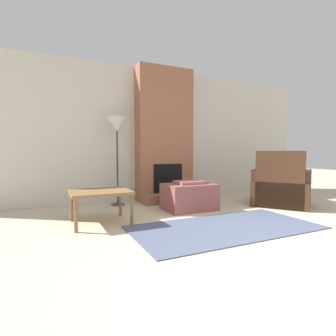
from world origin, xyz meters
TOP-DOWN VIEW (x-y plane):
  - ground_plane at (0.00, 0.00)m, footprint 24.00×24.00m
  - wall_back at (0.00, 3.42)m, footprint 7.16×0.06m
  - fireplace at (0.00, 3.20)m, footprint 1.13×0.65m
  - ottoman at (-0.01, 2.19)m, footprint 0.82×0.59m
  - armchair at (1.61, 1.76)m, footprint 1.23×1.24m
  - side_table at (-1.51, 1.95)m, footprint 0.76×0.65m
  - floor_lamp_left at (-0.99, 3.07)m, footprint 0.39×0.39m
  - area_rug at (-0.12, 1.08)m, footprint 2.37×1.17m

SIDE VIEW (x-z plane):
  - ground_plane at x=0.00m, z-range 0.00..0.00m
  - area_rug at x=-0.12m, z-range 0.00..0.01m
  - ottoman at x=-0.01m, z-range -0.02..0.46m
  - armchair at x=1.61m, z-range -0.18..0.79m
  - side_table at x=-1.51m, z-range 0.17..0.61m
  - fireplace at x=0.00m, z-range -0.07..2.53m
  - wall_back at x=0.00m, z-range 0.00..2.60m
  - floor_lamp_left at x=-0.99m, z-range 0.60..2.17m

